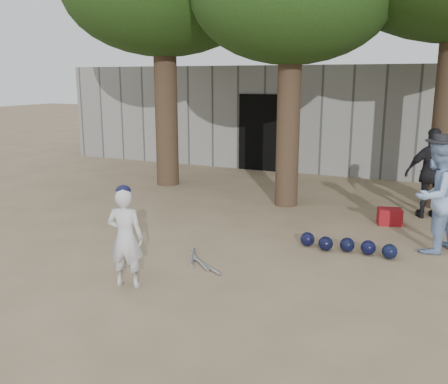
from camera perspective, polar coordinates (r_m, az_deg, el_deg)
The scene contains 8 objects.
ground at distance 7.35m, azimuth -7.60°, elevation -8.40°, with size 70.00×70.00×0.00m, color #937C5E.
boy_player at distance 6.54m, azimuth -11.20°, elevation -5.17°, with size 0.48×0.31×1.31m, color silver.
spectator_blue at distance 8.31m, azimuth 23.02°, elevation -0.46°, with size 0.86×0.67×1.76m, color #8DACDB.
spectator_dark at distance 10.34m, azimuth 22.72°, elevation 1.96°, with size 1.02×0.42×1.74m, color black.
red_bag at distance 9.73m, azimuth 18.40°, elevation -2.69°, with size 0.42×0.32×0.30m, color maroon.
back_building at distance 16.56m, azimuth 11.73°, elevation 8.67°, with size 16.00×5.24×3.00m.
helmet_row at distance 8.03m, azimuth 13.87°, elevation -5.92°, with size 1.51×0.33×0.23m.
bat_pile at distance 7.39m, azimuth -2.81°, elevation -7.93°, with size 0.86×0.80×0.06m.
Camera 1 is at (3.69, -5.77, 2.66)m, focal length 40.00 mm.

